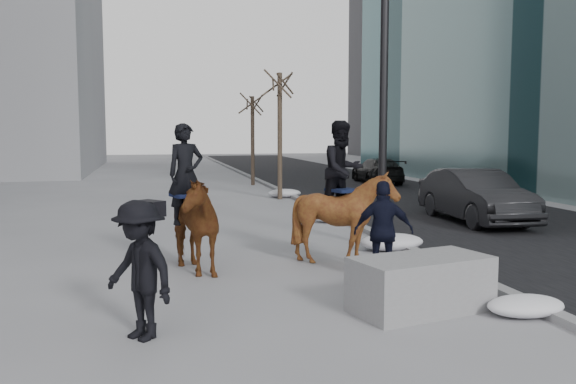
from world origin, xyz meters
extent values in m
plane|color=gray|center=(0.00, 0.00, 0.00)|extent=(120.00, 120.00, 0.00)
cube|color=black|center=(7.00, 10.00, 0.01)|extent=(8.00, 90.00, 0.01)
cube|color=gray|center=(3.00, 10.00, 0.06)|extent=(0.25, 90.00, 0.12)
cube|color=gray|center=(1.35, -1.55, 0.40)|extent=(2.17, 1.44, 0.80)
imported|color=black|center=(6.62, 6.13, 0.76)|extent=(1.80, 4.67, 1.52)
imported|color=black|center=(8.66, 19.11, 0.63)|extent=(2.08, 4.46, 1.26)
imported|color=#511D10|center=(-1.80, 1.71, 0.90)|extent=(1.59, 2.32, 1.80)
imported|color=black|center=(-1.80, 1.86, 1.81)|extent=(0.79, 0.64, 1.88)
cube|color=#0F1638|center=(-1.80, 1.86, 1.41)|extent=(0.63, 0.68, 0.06)
imported|color=#4A190E|center=(1.24, 1.70, 0.92)|extent=(1.96, 2.08, 1.84)
imported|color=black|center=(1.24, 1.85, 1.85)|extent=(1.12, 1.00, 1.92)
cube|color=#0E1634|center=(1.24, 1.85, 1.45)|extent=(0.64, 0.69, 0.06)
imported|color=black|center=(1.48, 0.24, 0.88)|extent=(1.10, 0.68, 1.75)
cylinder|color=#C84E0B|center=(1.43, 0.79, 1.15)|extent=(0.04, 0.18, 0.07)
imported|color=black|center=(-2.60, -1.87, 0.88)|extent=(1.22, 1.29, 1.75)
cube|color=black|center=(-2.45, -1.62, 1.62)|extent=(0.40, 0.42, 0.20)
cylinder|color=black|center=(2.60, 3.17, 4.50)|extent=(0.18, 0.18, 9.00)
ellipsoid|color=silver|center=(2.70, 7.03, 0.16)|extent=(1.30, 0.82, 0.33)
ellipsoid|color=silver|center=(2.70, 2.80, 0.18)|extent=(1.43, 0.91, 0.36)
ellipsoid|color=silver|center=(2.70, 13.73, 0.17)|extent=(1.32, 0.84, 0.33)
ellipsoid|color=silver|center=(2.70, -2.10, 0.14)|extent=(1.14, 0.72, 0.29)
camera|label=1|loc=(-2.44, -9.54, 2.60)|focal=38.00mm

